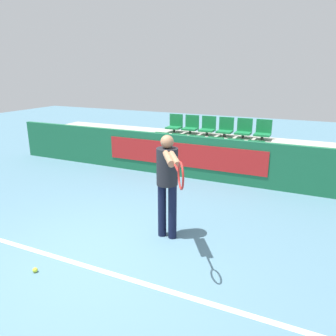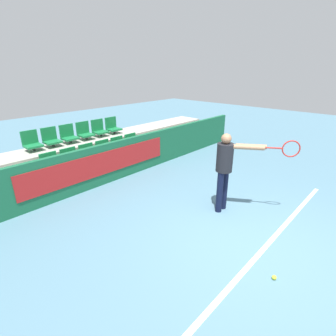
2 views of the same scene
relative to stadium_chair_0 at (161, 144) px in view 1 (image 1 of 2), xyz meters
name	(u,v)px [view 1 (image 1 of 2)]	position (x,y,z in m)	size (l,w,h in m)	color
ground_plane	(99,258)	(1.26, -4.54, -0.60)	(30.00, 30.00, 0.00)	slate
court_baseline	(88,266)	(1.26, -4.78, -0.59)	(6.08, 0.08, 0.01)	white
barrier_wall	(195,158)	(1.25, -0.67, -0.08)	(10.74, 0.14, 1.03)	#19603D
bleacher_tier_front	(203,165)	(1.26, -0.12, -0.41)	(10.34, 0.95, 0.38)	#ADA89E
bleacher_tier_middle	(214,150)	(1.26, 0.84, -0.22)	(10.34, 0.95, 0.76)	#ADA89E
stadium_chair_0	(161,144)	(0.00, 0.00, 0.00)	(0.41, 0.37, 0.51)	#333333
stadium_chair_1	(178,146)	(0.50, 0.00, 0.00)	(0.41, 0.37, 0.51)	#333333
stadium_chair_2	(196,147)	(1.01, 0.00, 0.00)	(0.41, 0.37, 0.51)	#333333
stadium_chair_3	(214,149)	(1.51, 0.00, 0.00)	(0.41, 0.37, 0.51)	#333333
stadium_chair_4	(234,151)	(2.02, 0.00, 0.00)	(0.41, 0.37, 0.51)	#333333
stadium_chair_5	(255,153)	(2.52, 0.00, 0.00)	(0.41, 0.37, 0.51)	#333333
stadium_chair_6	(175,125)	(0.00, 0.95, 0.38)	(0.41, 0.37, 0.51)	#333333
stadium_chair_7	(191,126)	(0.50, 0.95, 0.38)	(0.41, 0.37, 0.51)	#333333
stadium_chair_8	(208,127)	(1.01, 0.95, 0.38)	(0.41, 0.37, 0.51)	#333333
stadium_chair_9	(225,128)	(1.51, 0.95, 0.38)	(0.41, 0.37, 0.51)	#333333
stadium_chair_10	(244,130)	(2.02, 0.95, 0.38)	(0.41, 0.37, 0.51)	#333333
stadium_chair_11	(263,131)	(2.52, 0.95, 0.38)	(0.41, 0.37, 0.51)	#333333
tennis_player	(168,177)	(1.91, -3.63, 0.41)	(0.89, 1.29, 1.63)	black
tennis_ball	(35,270)	(0.72, -5.17, -0.57)	(0.07, 0.07, 0.07)	#CCDB33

